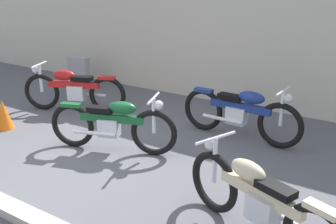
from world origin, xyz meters
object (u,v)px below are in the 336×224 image
at_px(stone_marker, 79,72).
at_px(motorcycle_green, 113,124).
at_px(motorcycle_cream, 258,200).
at_px(traffic_cone, 4,114).
at_px(motorcycle_blue, 241,112).
at_px(motorcycle_red, 73,89).

height_order(stone_marker, motorcycle_green, motorcycle_green).
bearing_deg(motorcycle_cream, motorcycle_green, 2.78).
height_order(traffic_cone, motorcycle_blue, motorcycle_blue).
relative_size(stone_marker, motorcycle_green, 0.37).
height_order(motorcycle_blue, motorcycle_red, motorcycle_blue).
distance_m(traffic_cone, motorcycle_cream, 5.09).
bearing_deg(motorcycle_cream, traffic_cone, 14.72).
xyz_separation_m(motorcycle_green, motorcycle_blue, (1.49, 1.58, 0.02)).
distance_m(traffic_cone, motorcycle_blue, 4.28).
relative_size(motorcycle_green, motorcycle_red, 0.99).
bearing_deg(motorcycle_red, stone_marker, -71.50).
bearing_deg(motorcycle_green, motorcycle_red, 132.60).
height_order(traffic_cone, motorcycle_cream, motorcycle_cream).
height_order(motorcycle_green, motorcycle_red, motorcycle_red).
height_order(traffic_cone, motorcycle_green, motorcycle_green).
bearing_deg(motorcycle_red, motorcycle_green, 128.37).
bearing_deg(motorcycle_blue, motorcycle_cream, -61.31).
height_order(stone_marker, motorcycle_cream, motorcycle_cream).
relative_size(traffic_cone, motorcycle_cream, 0.27).
xyz_separation_m(traffic_cone, motorcycle_red, (0.34, 1.42, 0.20)).
xyz_separation_m(motorcycle_green, motorcycle_red, (-1.99, 1.07, 0.02)).
xyz_separation_m(traffic_cone, motorcycle_cream, (5.06, -0.54, 0.18)).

